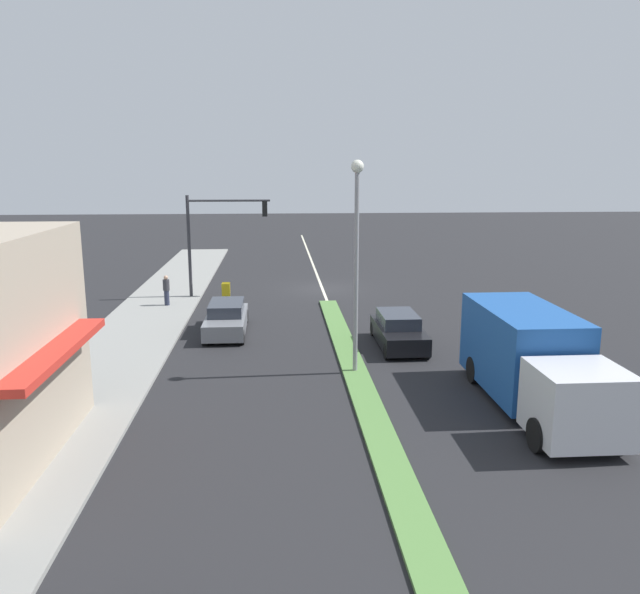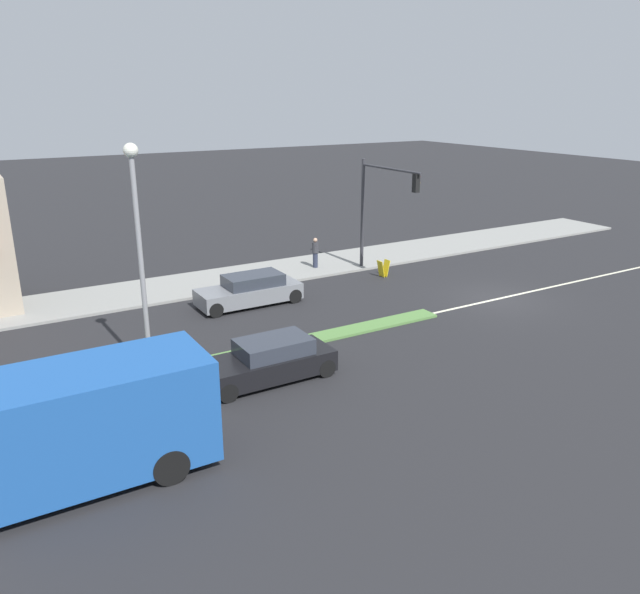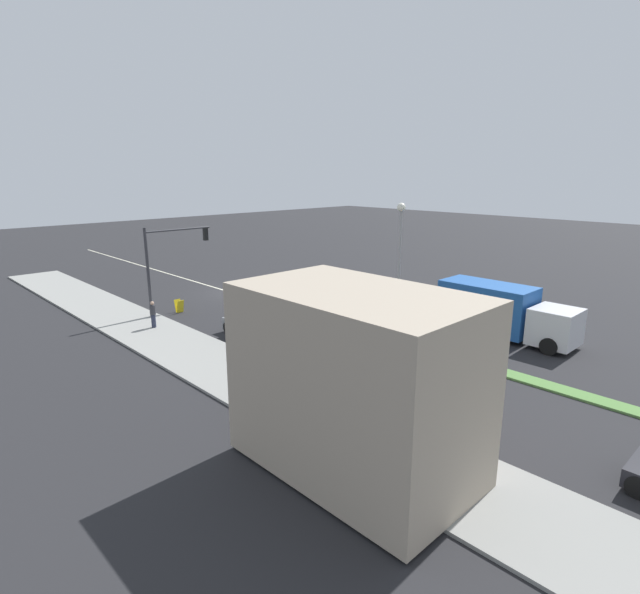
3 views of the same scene
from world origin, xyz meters
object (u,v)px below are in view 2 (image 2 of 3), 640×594
(traffic_signal_main, at_px, (379,198))
(delivery_truck, at_px, (61,432))
(street_lamp, at_px, (138,233))
(warning_aframe_sign, at_px, (383,268))
(suv_grey, at_px, (250,291))
(suv_black, at_px, (270,361))
(pedestrian, at_px, (315,252))

(traffic_signal_main, bearing_deg, delivery_truck, 123.25)
(street_lamp, bearing_deg, warning_aframe_sign, -67.46)
(street_lamp, bearing_deg, suv_grey, -49.55)
(street_lamp, distance_m, delivery_truck, 6.91)
(warning_aframe_sign, bearing_deg, suv_grey, 94.57)
(street_lamp, bearing_deg, delivery_truck, 145.44)
(warning_aframe_sign, height_order, suv_grey, suv_grey)
(street_lamp, relative_size, warning_aframe_sign, 8.80)
(traffic_signal_main, distance_m, delivery_truck, 20.44)
(delivery_truck, relative_size, suv_black, 1.77)
(traffic_signal_main, height_order, street_lamp, street_lamp)
(warning_aframe_sign, bearing_deg, street_lamp, 112.54)
(pedestrian, bearing_deg, warning_aframe_sign, -141.67)
(pedestrian, height_order, delivery_truck, delivery_truck)
(pedestrian, bearing_deg, delivery_truck, 132.62)
(suv_black, bearing_deg, traffic_signal_main, -51.00)
(warning_aframe_sign, height_order, delivery_truck, delivery_truck)
(street_lamp, height_order, suv_grey, street_lamp)
(pedestrian, bearing_deg, street_lamp, 127.14)
(suv_grey, xyz_separation_m, suv_black, (-7.20, 2.62, 0.00))
(street_lamp, height_order, warning_aframe_sign, street_lamp)
(warning_aframe_sign, distance_m, delivery_truck, 20.04)
(suv_black, bearing_deg, suv_grey, -19.99)
(suv_black, bearing_deg, street_lamp, 55.87)
(traffic_signal_main, xyz_separation_m, pedestrian, (2.38, 2.29, -2.95))
(suv_grey, height_order, suv_black, suv_black)
(suv_grey, bearing_deg, warning_aframe_sign, -85.43)
(warning_aframe_sign, bearing_deg, delivery_truck, 122.02)
(street_lamp, relative_size, delivery_truck, 0.98)
(traffic_signal_main, bearing_deg, pedestrian, 43.85)
(delivery_truck, bearing_deg, pedestrian, -47.38)
(suv_grey, relative_size, suv_black, 1.07)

